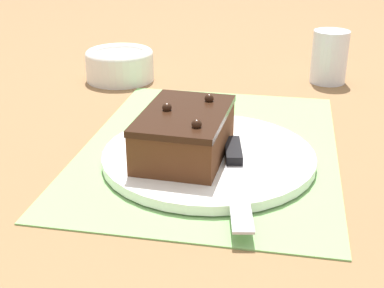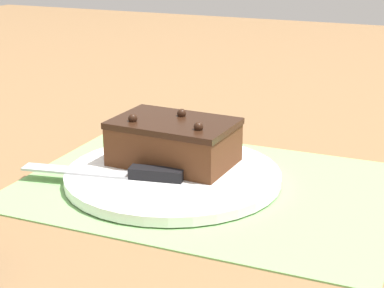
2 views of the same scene
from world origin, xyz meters
name	(u,v)px [view 1 (image 1 of 2)]	position (x,y,z in m)	size (l,w,h in m)	color
ground_plane	(210,148)	(0.00, 0.00, 0.00)	(3.00, 3.00, 0.00)	olive
placemat_woven	(210,147)	(0.00, 0.00, 0.00)	(0.46, 0.34, 0.00)	#7AB266
cake_plate	(209,156)	(0.05, 0.01, 0.01)	(0.27, 0.27, 0.01)	white
chocolate_cake	(185,133)	(0.06, -0.02, 0.05)	(0.16, 0.11, 0.07)	#512D19
serving_knife	(235,165)	(0.09, 0.04, 0.02)	(0.21, 0.06, 0.01)	black
drinking_glass	(329,57)	(-0.34, 0.17, 0.05)	(0.07, 0.07, 0.10)	white
small_bowl	(120,64)	(-0.28, -0.22, 0.03)	(0.13, 0.13, 0.06)	white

